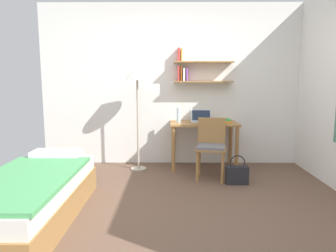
% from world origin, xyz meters
% --- Properties ---
extents(ground_plane, '(5.28, 5.28, 0.00)m').
position_xyz_m(ground_plane, '(0.00, 0.00, 0.00)').
color(ground_plane, brown).
extents(wall_back, '(4.40, 0.27, 2.60)m').
position_xyz_m(wall_back, '(0.01, 2.02, 1.31)').
color(wall_back, white).
rests_on(wall_back, ground_plane).
extents(bed, '(0.85, 1.94, 0.54)m').
position_xyz_m(bed, '(-1.48, -0.19, 0.24)').
color(bed, '#9E703D').
rests_on(bed, ground_plane).
extents(desk, '(1.05, 0.58, 0.73)m').
position_xyz_m(desk, '(0.43, 1.70, 0.60)').
color(desk, '#9E703D').
rests_on(desk, ground_plane).
extents(desk_chair, '(0.47, 0.45, 0.85)m').
position_xyz_m(desk_chair, '(0.48, 1.18, 0.48)').
color(desk_chair, '#9E703D').
rests_on(desk_chair, ground_plane).
extents(standing_lamp, '(0.37, 0.37, 1.61)m').
position_xyz_m(standing_lamp, '(-0.59, 1.59, 1.40)').
color(standing_lamp, '#B2A893').
rests_on(standing_lamp, ground_plane).
extents(laptop, '(0.33, 0.22, 0.19)m').
position_xyz_m(laptop, '(0.40, 1.78, 0.78)').
color(laptop, '#B7BABF').
rests_on(laptop, desk).
extents(water_bottle, '(0.06, 0.06, 0.22)m').
position_xyz_m(water_bottle, '(0.04, 1.71, 0.84)').
color(water_bottle, silver).
rests_on(water_bottle, desk).
extents(book_stack, '(0.18, 0.23, 0.06)m').
position_xyz_m(book_stack, '(0.77, 1.69, 0.76)').
color(book_stack, orange).
rests_on(book_stack, desk).
extents(handbag, '(0.30, 0.11, 0.40)m').
position_xyz_m(handbag, '(0.80, 0.91, 0.14)').
color(handbag, '#232328').
rests_on(handbag, ground_plane).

